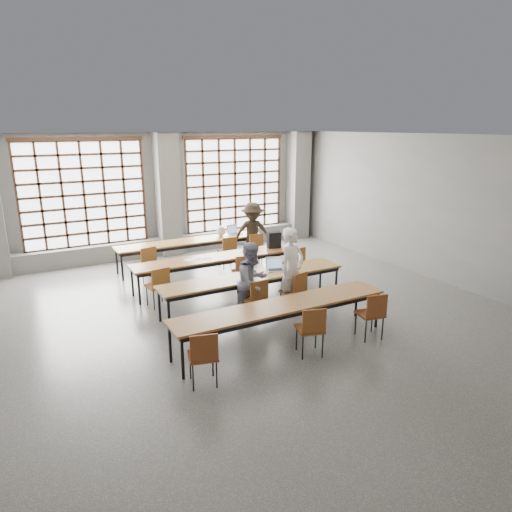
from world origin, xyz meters
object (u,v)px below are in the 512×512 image
Objects in this scene: chair_mid_right at (295,261)px; desk_row_b at (216,259)px; phone at (264,275)px; chair_mid_left at (159,283)px; chair_back_left at (147,260)px; desk_row_c at (254,278)px; green_box at (250,272)px; backpack at (274,240)px; student_female at (252,282)px; laptop_back at (234,232)px; laptop_front at (275,267)px; desk_row_d at (282,308)px; desk_row_a at (191,243)px; chair_back_mid at (228,249)px; chair_back_right at (255,245)px; mouse at (293,268)px; chair_mid_centre at (243,269)px; chair_near_left at (203,353)px; plastic_bag at (221,231)px; chair_front_right at (296,288)px; student_male at (292,271)px; student_back at (253,233)px; chair_front_left at (256,296)px; chair_near_right at (373,311)px; red_pouch at (203,353)px; chair_near_mid at (312,326)px.

desk_row_b is at bearing 160.78° from chair_mid_right.
phone is at bearing -80.32° from desk_row_b.
chair_mid_right is (3.39, -0.00, 0.00)m from chair_mid_left.
phone is at bearing -60.36° from chair_back_left.
chair_mid_left is at bearing 149.58° from desk_row_c.
backpack reaches higher than green_box.
laptop_back is (1.56, 4.00, 0.01)m from student_female.
desk_row_d is at bearing -117.29° from laptop_front.
chair_back_mid reaches higher than desk_row_a.
mouse is at bearing -101.70° from chair_back_right.
laptop_front reaches higher than desk_row_c.
chair_back_mid is 2.00× the size of laptop_back.
chair_mid_centre reaches higher than desk_row_d.
student_female is at bearing -94.97° from desk_row_b.
backpack is at bearing 48.12° from chair_near_left.
chair_near_left reaches higher than mouse.
chair_mid_left is 3.28m from backpack.
student_female is at bearing -46.91° from chair_mid_left.
phone is 0.45× the size of plastic_bag.
chair_front_right is 0.56× the size of student_female.
desk_row_d is 2.28× the size of student_male.
chair_front_right is at bearing -80.48° from student_back.
backpack reaches higher than chair_front_left.
chair_near_right is 2.01× the size of laptop_front.
student_female is 0.63m from green_box.
laptop_back reaches higher than red_pouch.
chair_back_mid reaches higher than desk_row_b.
green_box is at bearing 70.98° from chair_front_left.
desk_row_b is at bearing -166.02° from backpack.
chair_near_mid is (-0.04, -3.89, -0.13)m from desk_row_b.
chair_front_left is 2.19m from chair_near_right.
chair_front_right is 3.52× the size of green_box.
chair_back_right is 6.17m from chair_near_left.
backpack is at bearing -20.37° from chair_back_left.
chair_mid_centre is 2.30m from student_back.
desk_row_d is at bearing -106.51° from backpack.
chair_front_right is at bearing 46.71° from desk_row_d.
chair_near_left is 5.31m from backpack.
chair_mid_right is 1.88m from student_male.
chair_back_right is 1.00× the size of chair_front_right.
student_back is 2.95m from laptop_front.
chair_front_left is at bearing -106.77° from chair_back_mid.
phone is at bearing 81.25° from chair_near_mid.
laptop_front is at bearing -52.79° from chair_back_left.
desk_row_b is at bearing -126.32° from laptop_back.
desk_row_a is 4.55× the size of chair_mid_left.
chair_mid_centre is at bearing 70.87° from green_box.
student_female is (0.03, 1.14, 0.12)m from desk_row_d.
chair_near_left is 0.56× the size of student_female.
plastic_bag is at bearing 109.28° from chair_mid_right.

